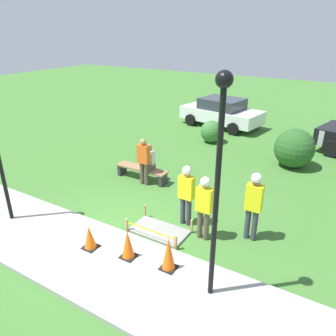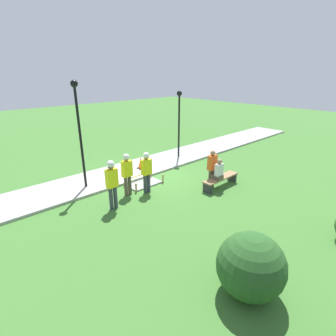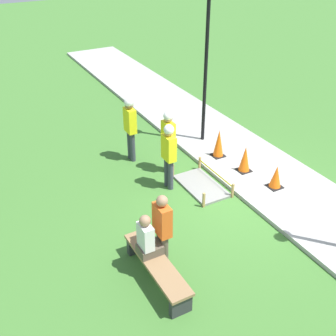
# 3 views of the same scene
# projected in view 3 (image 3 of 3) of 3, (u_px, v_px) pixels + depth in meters

# --- Properties ---
(ground_plane) EXTENTS (60.00, 60.00, 0.00)m
(ground_plane) POSITION_uv_depth(u_px,v_px,m) (241.00, 200.00, 10.08)
(ground_plane) COLOR #3D702D
(sidewalk) EXTENTS (28.00, 2.40, 0.10)m
(sidewalk) POSITION_uv_depth(u_px,v_px,m) (280.00, 185.00, 10.55)
(sidewalk) COLOR #9E9E99
(sidewalk) RESTS_ON ground_plane
(wet_concrete_patch) EXTENTS (1.52, 0.87, 0.39)m
(wet_concrete_patch) POSITION_uv_depth(u_px,v_px,m) (201.00, 186.00, 10.55)
(wet_concrete_patch) COLOR gray
(wet_concrete_patch) RESTS_ON ground_plane
(traffic_cone_near_patch) EXTENTS (0.34, 0.34, 0.59)m
(traffic_cone_near_patch) POSITION_uv_depth(u_px,v_px,m) (276.00, 177.00, 10.24)
(traffic_cone_near_patch) COLOR black
(traffic_cone_near_patch) RESTS_ON sidewalk
(traffic_cone_far_patch) EXTENTS (0.34, 0.34, 0.70)m
(traffic_cone_far_patch) POSITION_uv_depth(u_px,v_px,m) (245.00, 159.00, 10.87)
(traffic_cone_far_patch) COLOR black
(traffic_cone_far_patch) RESTS_ON sidewalk
(traffic_cone_sidewalk_edge) EXTENTS (0.34, 0.34, 0.79)m
(traffic_cone_sidewalk_edge) POSITION_uv_depth(u_px,v_px,m) (219.00, 143.00, 11.54)
(traffic_cone_sidewalk_edge) COLOR black
(traffic_cone_sidewalk_edge) RESTS_ON sidewalk
(park_bench) EXTENTS (1.95, 0.44, 0.45)m
(park_bench) POSITION_uv_depth(u_px,v_px,m) (157.00, 267.00, 7.71)
(park_bench) COLOR #2D2D33
(park_bench) RESTS_ON ground_plane
(person_seated_on_bench) EXTENTS (0.36, 0.44, 0.89)m
(person_seated_on_bench) POSITION_uv_depth(u_px,v_px,m) (147.00, 239.00, 7.65)
(person_seated_on_bench) COLOR brown
(person_seated_on_bench) RESTS_ON park_bench
(worker_supervisor) EXTENTS (0.40, 0.25, 1.71)m
(worker_supervisor) POSITION_uv_depth(u_px,v_px,m) (168.00, 137.00, 10.72)
(worker_supervisor) COLOR brown
(worker_supervisor) RESTS_ON ground_plane
(worker_assistant) EXTENTS (0.40, 0.25, 1.71)m
(worker_assistant) POSITION_uv_depth(u_px,v_px,m) (169.00, 151.00, 10.05)
(worker_assistant) COLOR #383D47
(worker_assistant) RESTS_ON ground_plane
(worker_trainee) EXTENTS (0.40, 0.26, 1.83)m
(worker_trainee) POSITION_uv_depth(u_px,v_px,m) (130.00, 123.00, 11.21)
(worker_trainee) COLOR #383D47
(worker_trainee) RESTS_ON ground_plane
(bystander_in_orange_shirt) EXTENTS (0.40, 0.22, 1.63)m
(bystander_in_orange_shirt) POSITION_uv_depth(u_px,v_px,m) (162.00, 228.00, 7.74)
(bystander_in_orange_shirt) COLOR brown
(bystander_in_orange_shirt) RESTS_ON ground_plane
(lamppost_near) EXTENTS (0.28, 0.28, 4.28)m
(lamppost_near) POSITION_uv_depth(u_px,v_px,m) (207.00, 46.00, 11.19)
(lamppost_near) COLOR black
(lamppost_near) RESTS_ON sidewalk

